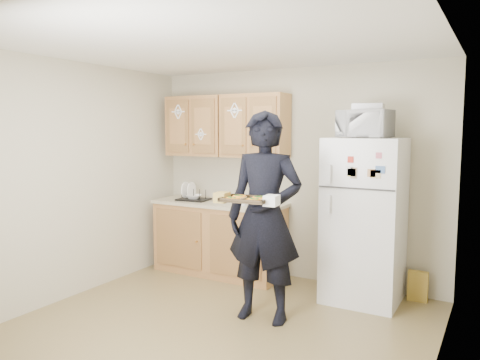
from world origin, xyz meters
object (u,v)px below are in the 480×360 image
at_px(person, 265,217).
at_px(dish_rack, 194,194).
at_px(baking_tray, 246,200).
at_px(refrigerator, 364,220).
at_px(microwave, 365,124).

relative_size(person, dish_rack, 5.14).
xyz_separation_m(baking_tray, dish_rack, (-1.43, 1.24, -0.20)).
height_order(person, baking_tray, person).
xyz_separation_m(refrigerator, dish_rack, (-2.14, -0.01, 0.13)).
bearing_deg(dish_rack, refrigerator, 0.28).
relative_size(refrigerator, baking_tray, 4.16).
distance_m(baking_tray, microwave, 1.54).
bearing_deg(person, baking_tray, -101.72).
xyz_separation_m(baking_tray, microwave, (0.70, 1.20, 0.66)).
height_order(refrigerator, dish_rack, refrigerator).
bearing_deg(microwave, baking_tray, -113.54).
height_order(refrigerator, microwave, microwave).
bearing_deg(baking_tray, dish_rack, 133.24).
height_order(person, microwave, microwave).
distance_m(baking_tray, dish_rack, 1.91).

